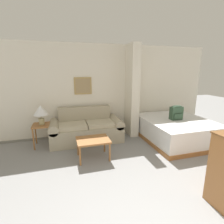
# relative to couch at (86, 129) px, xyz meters

# --- Properties ---
(wall_back) EXTENTS (7.06, 0.16, 2.60)m
(wall_back) POSITION_rel_couch_xyz_m (0.38, 0.48, 0.97)
(wall_back) COLOR silver
(wall_back) RESTS_ON ground_plane
(wall_partition_pillar) EXTENTS (0.24, 0.56, 2.60)m
(wall_partition_pillar) POSITION_rel_couch_xyz_m (1.37, 0.14, 0.97)
(wall_partition_pillar) COLOR silver
(wall_partition_pillar) RESTS_ON ground_plane
(couch) EXTENTS (1.91, 0.84, 0.90)m
(couch) POSITION_rel_couch_xyz_m (0.00, 0.00, 0.00)
(couch) COLOR tan
(couch) RESTS_ON ground_plane
(coffee_table) EXTENTS (0.70, 0.54, 0.44)m
(coffee_table) POSITION_rel_couch_xyz_m (0.00, -1.03, 0.06)
(coffee_table) COLOR #996033
(coffee_table) RESTS_ON ground_plane
(side_table) EXTENTS (0.46, 0.46, 0.57)m
(side_table) POSITION_rel_couch_xyz_m (-1.11, -0.04, 0.15)
(side_table) COLOR #996033
(side_table) RESTS_ON ground_plane
(table_lamp) EXTENTS (0.35, 0.35, 0.49)m
(table_lamp) POSITION_rel_couch_xyz_m (-1.11, -0.04, 0.58)
(table_lamp) COLOR tan
(table_lamp) RESTS_ON side_table
(bed) EXTENTS (1.70, 1.98, 0.58)m
(bed) POSITION_rel_couch_xyz_m (2.37, -0.61, -0.03)
(bed) COLOR #996033
(bed) RESTS_ON ground_plane
(backpack) EXTENTS (0.33, 0.20, 0.39)m
(backpack) POSITION_rel_couch_xyz_m (2.35, -0.63, 0.46)
(backpack) COLOR #2D4733
(backpack) RESTS_ON bed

